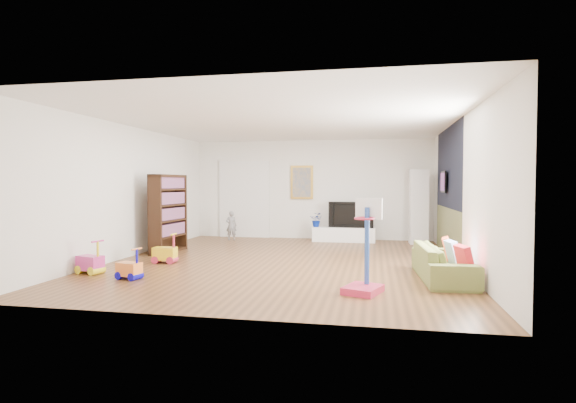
% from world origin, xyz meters
% --- Properties ---
extents(floor, '(6.50, 7.50, 0.00)m').
position_xyz_m(floor, '(0.00, 0.00, 0.00)').
color(floor, brown).
rests_on(floor, ground).
extents(ceiling, '(6.50, 7.50, 0.00)m').
position_xyz_m(ceiling, '(0.00, 0.00, 2.70)').
color(ceiling, white).
rests_on(ceiling, ground).
extents(wall_back, '(6.50, 0.00, 2.70)m').
position_xyz_m(wall_back, '(0.00, 3.75, 1.35)').
color(wall_back, white).
rests_on(wall_back, ground).
extents(wall_front, '(6.50, 0.00, 2.70)m').
position_xyz_m(wall_front, '(0.00, -3.75, 1.35)').
color(wall_front, silver).
rests_on(wall_front, ground).
extents(wall_left, '(0.00, 7.50, 2.70)m').
position_xyz_m(wall_left, '(-3.25, 0.00, 1.35)').
color(wall_left, silver).
rests_on(wall_left, ground).
extents(wall_right, '(0.00, 7.50, 2.70)m').
position_xyz_m(wall_right, '(3.25, 0.00, 1.35)').
color(wall_right, silver).
rests_on(wall_right, ground).
extents(navy_accent, '(0.01, 3.20, 1.70)m').
position_xyz_m(navy_accent, '(3.23, 1.40, 1.85)').
color(navy_accent, black).
rests_on(navy_accent, wall_right).
extents(olive_wainscot, '(0.01, 3.20, 1.00)m').
position_xyz_m(olive_wainscot, '(3.23, 1.40, 0.50)').
color(olive_wainscot, brown).
rests_on(olive_wainscot, wall_right).
extents(doorway, '(1.45, 0.06, 2.10)m').
position_xyz_m(doorway, '(-1.90, 3.71, 1.05)').
color(doorway, white).
rests_on(doorway, ground).
extents(painting_back, '(0.62, 0.06, 0.92)m').
position_xyz_m(painting_back, '(-0.25, 3.71, 1.55)').
color(painting_back, gold).
rests_on(painting_back, wall_back).
extents(artwork_right, '(0.04, 0.56, 0.46)m').
position_xyz_m(artwork_right, '(3.17, 1.60, 1.55)').
color(artwork_right, '#7F3F8C').
rests_on(artwork_right, wall_right).
extents(media_console, '(1.61, 0.42, 0.38)m').
position_xyz_m(media_console, '(0.94, 3.21, 0.19)').
color(media_console, white).
rests_on(media_console, ground).
extents(tall_cabinet, '(0.45, 0.45, 1.86)m').
position_xyz_m(tall_cabinet, '(2.81, 3.16, 0.93)').
color(tall_cabinet, white).
rests_on(tall_cabinet, ground).
extents(bookshelf, '(0.38, 1.18, 1.71)m').
position_xyz_m(bookshelf, '(-2.73, 0.66, 0.85)').
color(bookshelf, black).
rests_on(bookshelf, ground).
extents(sofa, '(0.82, 1.88, 0.54)m').
position_xyz_m(sofa, '(2.79, -1.13, 0.27)').
color(sofa, olive).
rests_on(sofa, ground).
extents(basketball_hoop, '(0.61, 0.67, 1.31)m').
position_xyz_m(basketball_hoop, '(1.56, -2.27, 0.66)').
color(basketball_hoop, '#BF2447').
rests_on(basketball_hoop, ground).
extents(ride_on_yellow, '(0.43, 0.28, 0.56)m').
position_xyz_m(ride_on_yellow, '(-2.19, -0.60, 0.28)').
color(ride_on_yellow, yellow).
rests_on(ride_on_yellow, ground).
extents(ride_on_orange, '(0.42, 0.31, 0.50)m').
position_xyz_m(ride_on_orange, '(-2.08, -2.06, 0.25)').
color(ride_on_orange, orange).
rests_on(ride_on_orange, ground).
extents(ride_on_pink, '(0.48, 0.36, 0.57)m').
position_xyz_m(ride_on_pink, '(-2.96, -1.78, 0.28)').
color(ride_on_pink, '#CE328B').
rests_on(ride_on_pink, ground).
extents(child, '(0.32, 0.25, 0.78)m').
position_xyz_m(child, '(-2.03, 2.95, 0.39)').
color(child, gray).
rests_on(child, ground).
extents(tv, '(1.17, 0.26, 0.67)m').
position_xyz_m(tv, '(1.13, 3.26, 0.71)').
color(tv, black).
rests_on(tv, media_console).
extents(vase_plant, '(0.39, 0.36, 0.38)m').
position_xyz_m(vase_plant, '(0.23, 3.20, 0.56)').
color(vase_plant, navy).
rests_on(vase_plant, media_console).
extents(pillow_left, '(0.19, 0.39, 0.37)m').
position_xyz_m(pillow_left, '(3.00, -1.64, 0.42)').
color(pillow_left, red).
rests_on(pillow_left, sofa).
extents(pillow_center, '(0.16, 0.39, 0.38)m').
position_xyz_m(pillow_center, '(2.93, -1.11, 0.42)').
color(pillow_center, white).
rests_on(pillow_center, sofa).
extents(pillow_right, '(0.16, 0.38, 0.37)m').
position_xyz_m(pillow_right, '(2.93, -0.63, 0.42)').
color(pillow_right, '#CB401E').
rests_on(pillow_right, sofa).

